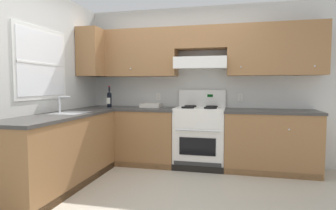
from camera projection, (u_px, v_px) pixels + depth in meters
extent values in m
plane|color=#B2AA99|center=(157.00, 194.00, 3.29)|extent=(7.04, 7.04, 0.00)
cube|color=silver|center=(209.00, 85.00, 4.67)|extent=(4.68, 0.12, 2.55)
cube|color=olive|center=(134.00, 54.00, 4.67)|extent=(1.43, 0.34, 0.76)
cube|color=olive|center=(275.00, 50.00, 4.17)|extent=(1.40, 0.34, 0.76)
cube|color=olive|center=(202.00, 38.00, 4.41)|extent=(0.80, 0.34, 0.34)
cube|color=white|center=(201.00, 63.00, 4.39)|extent=(0.80, 0.46, 0.17)
cube|color=white|center=(199.00, 67.00, 4.19)|extent=(0.80, 0.03, 0.04)
sphere|color=silver|center=(130.00, 69.00, 4.52)|extent=(0.02, 0.02, 0.02)
sphere|color=silver|center=(241.00, 67.00, 4.13)|extent=(0.02, 0.02, 0.02)
sphere|color=silver|center=(315.00, 66.00, 3.90)|extent=(0.02, 0.02, 0.02)
cube|color=silver|center=(158.00, 97.00, 4.80)|extent=(0.08, 0.01, 0.12)
cube|color=silver|center=(158.00, 95.00, 4.80)|extent=(0.03, 0.00, 0.03)
cube|color=silver|center=(158.00, 98.00, 4.80)|extent=(0.03, 0.00, 0.03)
cube|color=silver|center=(240.00, 97.00, 4.50)|extent=(0.08, 0.01, 0.12)
cube|color=silver|center=(240.00, 96.00, 4.49)|extent=(0.03, 0.00, 0.03)
cube|color=silver|center=(240.00, 99.00, 4.49)|extent=(0.03, 0.00, 0.03)
cube|color=silver|center=(38.00, 85.00, 3.66)|extent=(0.12, 4.00, 2.55)
cube|color=white|center=(41.00, 64.00, 3.63)|extent=(0.04, 1.00, 0.92)
cube|color=white|center=(42.00, 64.00, 3.62)|extent=(0.01, 0.90, 0.82)
cube|color=white|center=(43.00, 64.00, 3.62)|extent=(0.01, 0.90, 0.02)
cube|color=olive|center=(95.00, 53.00, 4.64)|extent=(0.34, 0.64, 0.76)
cube|color=olive|center=(131.00, 136.00, 4.64)|extent=(1.50, 0.61, 0.87)
cube|color=#3D3A38|center=(131.00, 109.00, 4.61)|extent=(1.52, 0.63, 0.04)
cube|color=olive|center=(270.00, 142.00, 4.15)|extent=(1.31, 0.61, 0.87)
cube|color=#3D3A38|center=(271.00, 111.00, 4.12)|extent=(1.33, 0.63, 0.04)
cube|color=black|center=(191.00, 168.00, 4.17)|extent=(3.54, 0.06, 0.09)
sphere|color=silver|center=(106.00, 123.00, 4.39)|extent=(0.03, 0.03, 0.03)
sphere|color=silver|center=(289.00, 130.00, 3.78)|extent=(0.03, 0.03, 0.03)
cube|color=olive|center=(61.00, 152.00, 3.53)|extent=(0.61, 1.89, 0.87)
cube|color=#3D3A38|center=(60.00, 116.00, 3.50)|extent=(0.63, 1.91, 0.04)
cube|color=black|center=(81.00, 184.00, 3.50)|extent=(0.06, 1.85, 0.09)
cube|color=#999B9E|center=(70.00, 113.00, 3.73)|extent=(0.40, 0.48, 0.01)
cube|color=#28282B|center=(71.00, 118.00, 3.74)|extent=(0.34, 0.42, 0.14)
cylinder|color=silver|center=(60.00, 104.00, 3.76)|extent=(0.03, 0.03, 0.22)
cylinder|color=silver|center=(65.00, 97.00, 3.73)|extent=(0.16, 0.02, 0.02)
cube|color=white|center=(200.00, 138.00, 4.39)|extent=(0.76, 0.58, 0.91)
cube|color=black|center=(197.00, 147.00, 4.11)|extent=(0.53, 0.01, 0.26)
cylinder|color=silver|center=(197.00, 131.00, 4.07)|extent=(0.65, 0.02, 0.02)
cube|color=#333333|center=(197.00, 166.00, 4.13)|extent=(0.70, 0.01, 0.11)
cube|color=white|center=(200.00, 108.00, 4.36)|extent=(0.76, 0.58, 0.02)
cube|color=white|center=(202.00, 99.00, 4.61)|extent=(0.76, 0.04, 0.29)
cube|color=#053F0C|center=(210.00, 96.00, 4.56)|extent=(0.09, 0.01, 0.04)
cylinder|color=black|center=(188.00, 107.00, 4.26)|extent=(0.19, 0.19, 0.02)
cylinder|color=black|center=(188.00, 108.00, 4.26)|extent=(0.07, 0.07, 0.01)
cylinder|color=black|center=(210.00, 108.00, 4.18)|extent=(0.19, 0.19, 0.02)
cylinder|color=black|center=(210.00, 108.00, 4.18)|extent=(0.07, 0.07, 0.01)
cylinder|color=black|center=(190.00, 106.00, 4.53)|extent=(0.19, 0.19, 0.02)
cylinder|color=black|center=(190.00, 107.00, 4.53)|extent=(0.07, 0.07, 0.01)
cylinder|color=black|center=(212.00, 106.00, 4.45)|extent=(0.19, 0.19, 0.02)
cylinder|color=black|center=(212.00, 107.00, 4.45)|extent=(0.07, 0.07, 0.01)
cylinder|color=white|center=(189.00, 100.00, 4.64)|extent=(0.04, 0.02, 0.04)
cylinder|color=white|center=(198.00, 100.00, 4.61)|extent=(0.04, 0.02, 0.04)
cylinder|color=white|center=(206.00, 100.00, 4.58)|extent=(0.04, 0.02, 0.04)
cylinder|color=white|center=(215.00, 100.00, 4.55)|extent=(0.04, 0.02, 0.04)
cylinder|color=black|center=(109.00, 100.00, 4.65)|extent=(0.07, 0.07, 0.23)
cone|color=black|center=(109.00, 92.00, 4.64)|extent=(0.07, 0.07, 0.04)
cylinder|color=black|center=(109.00, 89.00, 4.63)|extent=(0.03, 0.03, 0.09)
cylinder|color=maroon|center=(109.00, 86.00, 4.63)|extent=(0.03, 0.03, 0.02)
cube|color=silver|center=(108.00, 101.00, 4.61)|extent=(0.06, 0.00, 0.10)
cube|color=beige|center=(151.00, 107.00, 4.65)|extent=(0.26, 0.20, 0.02)
cube|color=beige|center=(149.00, 106.00, 4.54)|extent=(0.33, 0.01, 0.07)
cube|color=beige|center=(153.00, 105.00, 4.77)|extent=(0.33, 0.01, 0.07)
cube|color=beige|center=(142.00, 105.00, 4.69)|extent=(0.01, 0.22, 0.07)
cube|color=beige|center=(160.00, 105.00, 4.62)|extent=(0.01, 0.22, 0.07)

